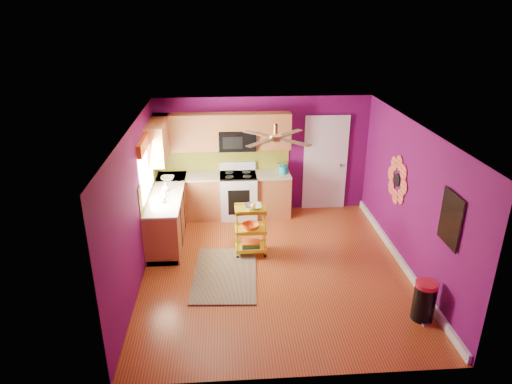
{
  "coord_description": "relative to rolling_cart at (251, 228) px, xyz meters",
  "views": [
    {
      "loc": [
        -0.8,
        -6.76,
        4.26
      ],
      "look_at": [
        -0.3,
        0.4,
        1.28
      ],
      "focal_mm": 32.0,
      "sensor_mm": 36.0,
      "label": 1
    }
  ],
  "objects": [
    {
      "name": "teal_kettle",
      "position": [
        0.78,
        1.63,
        0.51
      ],
      "size": [
        0.18,
        0.18,
        0.21
      ],
      "color": "teal",
      "rests_on": "lower_cabinets"
    },
    {
      "name": "rolling_cart",
      "position": [
        0.0,
        0.0,
        0.0
      ],
      "size": [
        0.56,
        0.42,
        1.0
      ],
      "color": "yellow",
      "rests_on": "ground"
    },
    {
      "name": "soap_bottle_b",
      "position": [
        -1.58,
        0.82,
        0.51
      ],
      "size": [
        0.13,
        0.13,
        0.17
      ],
      "primitive_type": "imported",
      "color": "white",
      "rests_on": "lower_cabinets"
    },
    {
      "name": "panel_door",
      "position": [
        1.73,
        1.92,
        0.51
      ],
      "size": [
        0.95,
        0.11,
        2.15
      ],
      "color": "white",
      "rests_on": "ground"
    },
    {
      "name": "right_wall_art",
      "position": [
        2.61,
        -0.88,
        0.93
      ],
      "size": [
        0.04,
        2.74,
        1.04
      ],
      "color": "black",
      "rests_on": "ground"
    },
    {
      "name": "toaster",
      "position": [
        0.78,
        1.78,
        0.51
      ],
      "size": [
        0.22,
        0.15,
        0.18
      ],
      "primitive_type": "cube",
      "color": "beige",
      "rests_on": "lower_cabinets"
    },
    {
      "name": "left_window",
      "position": [
        -1.84,
        0.51,
        1.22
      ],
      "size": [
        0.08,
        1.35,
        1.08
      ],
      "color": "white",
      "rests_on": "ground"
    },
    {
      "name": "soap_bottle_a",
      "position": [
        -1.59,
        0.53,
        0.52
      ],
      "size": [
        0.08,
        0.09,
        0.19
      ],
      "primitive_type": "imported",
      "color": "#EA3F72",
      "rests_on": "lower_cabinets"
    },
    {
      "name": "counter_cup",
      "position": [
        -1.58,
        0.3,
        0.47
      ],
      "size": [
        0.13,
        0.13,
        0.1
      ],
      "primitive_type": "imported",
      "color": "white",
      "rests_on": "lower_cabinets"
    },
    {
      "name": "room_envelope",
      "position": [
        0.41,
        -0.54,
        1.12
      ],
      "size": [
        4.54,
        5.04,
        2.52
      ],
      "color": "#5F0A53",
      "rests_on": "ground"
    },
    {
      "name": "ground",
      "position": [
        0.38,
        -0.54,
        -0.52
      ],
      "size": [
        5.0,
        5.0,
        0.0
      ],
      "primitive_type": "plane",
      "color": "maroon",
      "rests_on": "ground"
    },
    {
      "name": "electric_range",
      "position": [
        -0.17,
        1.63,
        -0.03
      ],
      "size": [
        0.76,
        0.66,
        1.13
      ],
      "color": "white",
      "rests_on": "ground"
    },
    {
      "name": "upper_cabinetry",
      "position": [
        -0.86,
        1.63,
        1.28
      ],
      "size": [
        2.8,
        2.3,
        1.26
      ],
      "color": "brown",
      "rests_on": "ground"
    },
    {
      "name": "counter_dish",
      "position": [
        -1.61,
        1.43,
        0.46
      ],
      "size": [
        0.27,
        0.27,
        0.07
      ],
      "primitive_type": "imported",
      "color": "white",
      "rests_on": "lower_cabinets"
    },
    {
      "name": "trash_can",
      "position": [
        2.37,
        -2.05,
        -0.21
      ],
      "size": [
        0.4,
        0.4,
        0.61
      ],
      "color": "black",
      "rests_on": "ground"
    },
    {
      "name": "ceiling_fan",
      "position": [
        0.38,
        -0.34,
        1.77
      ],
      "size": [
        1.01,
        1.01,
        0.26
      ],
      "color": "#BF8C3F",
      "rests_on": "ground"
    },
    {
      "name": "shag_rug",
      "position": [
        -0.49,
        -0.7,
        -0.5
      ],
      "size": [
        1.15,
        1.77,
        0.02
      ],
      "primitive_type": "cube",
      "rotation": [
        0.0,
        0.0,
        -0.06
      ],
      "color": "black",
      "rests_on": "ground"
    },
    {
      "name": "lower_cabinets",
      "position": [
        -0.97,
        1.27,
        -0.08
      ],
      "size": [
        2.81,
        2.31,
        0.94
      ],
      "color": "brown",
      "rests_on": "ground"
    }
  ]
}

